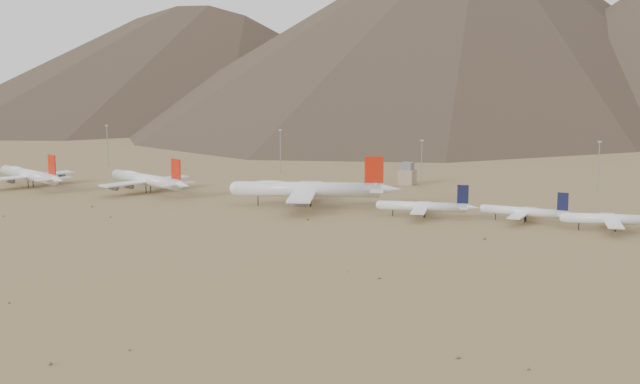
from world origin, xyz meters
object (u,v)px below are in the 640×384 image
at_px(widebody_west, 29,175).
at_px(widebody_east, 308,189).
at_px(narrowbody_a, 425,207).
at_px(narrowbody_b, 526,212).
at_px(control_tower, 407,175).
at_px(widebody_centre, 147,180).

bearing_deg(widebody_west, widebody_east, 23.44).
distance_m(narrowbody_a, narrowbody_b, 42.80).
relative_size(widebody_east, control_tower, 6.33).
height_order(narrowbody_a, narrowbody_b, narrowbody_a).
height_order(widebody_centre, control_tower, widebody_centre).
distance_m(widebody_centre, widebody_east, 92.41).
bearing_deg(widebody_west, narrowbody_b, 23.09).
height_order(widebody_centre, widebody_east, widebody_east).
bearing_deg(narrowbody_a, widebody_centre, 165.30).
bearing_deg(widebody_centre, widebody_east, 18.17).
relative_size(widebody_centre, narrowbody_b, 1.50).
relative_size(widebody_centre, widebody_east, 0.83).
height_order(widebody_east, narrowbody_a, widebody_east).
relative_size(widebody_west, narrowbody_b, 1.50).
xyz_separation_m(widebody_centre, narrowbody_b, (192.31, 3.79, -2.22)).
distance_m(narrowbody_a, control_tower, 96.45).
relative_size(narrowbody_a, narrowbody_b, 1.05).
xyz_separation_m(narrowbody_a, narrowbody_b, (42.10, 7.71, -0.32)).
relative_size(widebody_west, control_tower, 5.21).
relative_size(widebody_east, narrowbody_a, 1.73).
height_order(widebody_west, widebody_east, widebody_east).
height_order(widebody_west, narrowbody_b, widebody_west).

